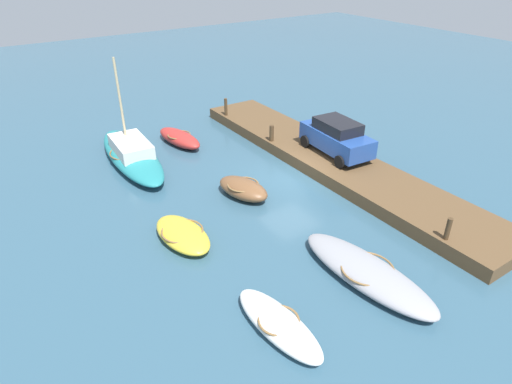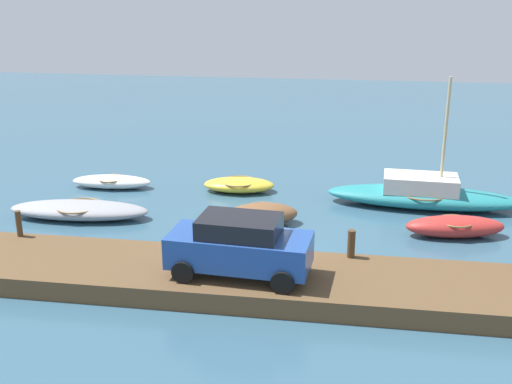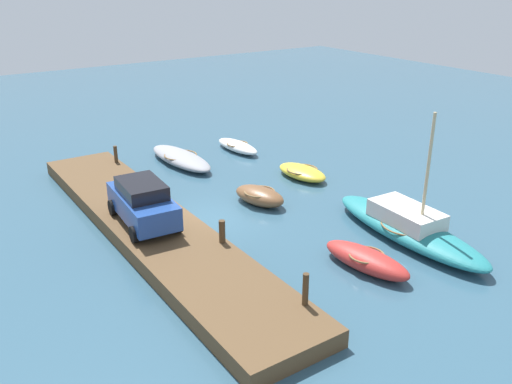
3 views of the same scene
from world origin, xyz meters
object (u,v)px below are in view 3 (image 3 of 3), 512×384
Objects in this scene: rowboat_yellow at (302,172)px; mooring_post_mid_west at (222,231)px; rowboat_white at (237,146)px; mooring_post_mid_east at (306,289)px; dinghy_brown at (259,196)px; mooring_post_west at (116,154)px; parked_car at (143,202)px; motorboat_grey at (181,158)px; rowboat_red at (366,260)px; sailboat_teal at (408,226)px.

mooring_post_mid_west is at bearing -61.96° from rowboat_yellow.
rowboat_white is 12.84m from mooring_post_mid_west.
rowboat_yellow is at bearing 141.91° from mooring_post_mid_east.
rowboat_white is (-7.24, 3.35, -0.12)m from dinghy_brown.
mooring_post_west is 0.21× the size of parked_car.
mooring_post_west reaches higher than rowboat_yellow.
dinghy_brown is at bearing 96.01° from parked_car.
rowboat_white is 4.11× the size of mooring_post_mid_west.
motorboat_grey is 9.00m from parked_car.
dinghy_brown is 2.74× the size of mooring_post_mid_east.
rowboat_red is 4.17× the size of mooring_post_west.
parked_car is (1.76, -9.39, 1.21)m from rowboat_yellow.
dinghy_brown is (1.58, -3.73, 0.10)m from rowboat_yellow.
parked_car is (-8.00, -1.74, 0.38)m from mooring_post_mid_east.
mooring_post_mid_east is (1.22, -3.78, 0.75)m from rowboat_red.
dinghy_brown is 5.18m from mooring_post_mid_west.
mooring_post_west is 0.83× the size of mooring_post_mid_east.
mooring_post_west is (-0.32, -7.28, 0.76)m from rowboat_white.
rowboat_yellow reaches higher than rowboat_white.
rowboat_red is at bearing 14.58° from mooring_post_west.
mooring_post_mid_west is at bearing 0.00° from mooring_post_west.
dinghy_brown is (-6.11, -2.93, -0.12)m from sailboat_teal.
rowboat_yellow is 7.74m from sailboat_teal.
rowboat_white is 0.87× the size of parked_car.
dinghy_brown is 7.98m from rowboat_white.
mooring_post_mid_west is at bearing 33.15° from parked_car.
rowboat_yellow is 0.88× the size of rowboat_white.
mooring_post_mid_west is (10.39, -3.47, 0.72)m from motorboat_grey.
mooring_post_west is (-14.52, -3.78, 0.67)m from rowboat_red.
dinghy_brown reaches higher than rowboat_yellow.
mooring_post_mid_east is at bearing -28.79° from rowboat_white.
mooring_post_mid_west is at bearing 180.00° from mooring_post_mid_east.
dinghy_brown is 0.70× the size of parked_car.
sailboat_teal is at bearing 67.80° from mooring_post_mid_west.
sailboat_teal is (13.18, 3.38, 0.20)m from motorboat_grey.
dinghy_brown is (7.07, 0.46, 0.08)m from motorboat_grey.
mooring_post_west is at bearing -174.40° from rowboat_red.
rowboat_white is at bearing 154.74° from mooring_post_mid_east.
mooring_post_mid_west is (-2.79, -6.85, 0.52)m from sailboat_teal.
dinghy_brown is at bearing -71.62° from rowboat_yellow.
parked_car is at bearing -12.65° from mooring_post_west.
sailboat_teal reaches higher than mooring_post_mid_east.
sailboat_teal is at bearing 59.53° from parked_car.
mooring_post_mid_east is at bearing 0.00° from mooring_post_mid_west.
motorboat_grey is (-5.49, -4.19, 0.02)m from rowboat_yellow.
dinghy_brown is 5.77m from parked_car.
rowboat_red is at bearing 107.94° from mooring_post_mid_east.
parked_car is at bearing -151.01° from mooring_post_mid_west.
sailboat_teal is at bearing 96.38° from rowboat_red.
rowboat_yellow is 9.63m from parked_car.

